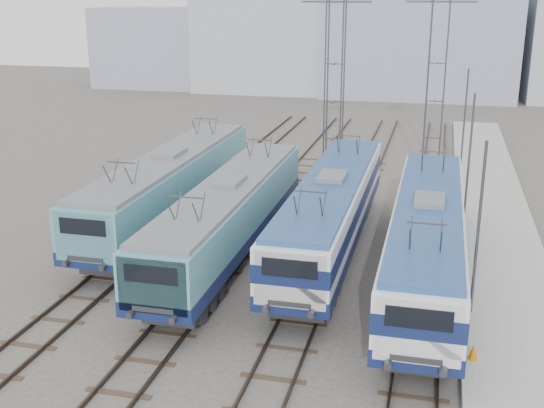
{
  "coord_description": "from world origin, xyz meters",
  "views": [
    {
      "loc": [
        6.91,
        -22.87,
        12.09
      ],
      "look_at": [
        -0.51,
        7.0,
        2.42
      ],
      "focal_mm": 45.0,
      "sensor_mm": 36.0,
      "label": 1
    }
  ],
  "objects_px": {
    "mast_front": "(478,233)",
    "safety_cone": "(473,352)",
    "locomotive_far_right": "(427,236)",
    "catenary_tower_east": "(436,76)",
    "locomotive_far_left": "(170,183)",
    "catenary_tower_west": "(335,77)",
    "mast_rear": "(464,119)",
    "locomotive_center_right": "(331,208)",
    "locomotive_center_left": "(228,214)",
    "mast_mid": "(469,159)"
  },
  "relations": [
    {
      "from": "locomotive_far_left",
      "to": "locomotive_center_left",
      "type": "bearing_deg",
      "value": -41.23
    },
    {
      "from": "locomotive_far_left",
      "to": "mast_rear",
      "type": "bearing_deg",
      "value": 46.98
    },
    {
      "from": "locomotive_center_left",
      "to": "catenary_tower_west",
      "type": "relative_size",
      "value": 1.49
    },
    {
      "from": "mast_front",
      "to": "mast_mid",
      "type": "xyz_separation_m",
      "value": [
        0.0,
        12.0,
        0.0
      ]
    },
    {
      "from": "locomotive_far_left",
      "to": "catenary_tower_east",
      "type": "bearing_deg",
      "value": 47.48
    },
    {
      "from": "locomotive_far_right",
      "to": "catenary_tower_east",
      "type": "xyz_separation_m",
      "value": [
        -0.25,
        19.42,
        4.32
      ]
    },
    {
      "from": "mast_front",
      "to": "locomotive_far_right",
      "type": "bearing_deg",
      "value": 125.64
    },
    {
      "from": "locomotive_center_left",
      "to": "locomotive_center_right",
      "type": "distance_m",
      "value": 4.83
    },
    {
      "from": "catenary_tower_east",
      "to": "mast_mid",
      "type": "distance_m",
      "value": 10.69
    },
    {
      "from": "catenary_tower_west",
      "to": "mast_mid",
      "type": "xyz_separation_m",
      "value": [
        8.6,
        -8.0,
        -3.14
      ]
    },
    {
      "from": "mast_front",
      "to": "mast_rear",
      "type": "xyz_separation_m",
      "value": [
        0.0,
        24.0,
        0.0
      ]
    },
    {
      "from": "locomotive_center_left",
      "to": "locomotive_center_right",
      "type": "height_order",
      "value": "locomotive_center_right"
    },
    {
      "from": "mast_rear",
      "to": "safety_cone",
      "type": "relative_size",
      "value": 12.46
    },
    {
      "from": "catenary_tower_west",
      "to": "catenary_tower_east",
      "type": "xyz_separation_m",
      "value": [
        6.5,
        2.0,
        0.0
      ]
    },
    {
      "from": "mast_rear",
      "to": "mast_front",
      "type": "bearing_deg",
      "value": -90.0
    },
    {
      "from": "mast_rear",
      "to": "catenary_tower_west",
      "type": "bearing_deg",
      "value": -155.06
    },
    {
      "from": "mast_mid",
      "to": "safety_cone",
      "type": "xyz_separation_m",
      "value": [
        -0.04,
        -15.66,
        -2.92
      ]
    },
    {
      "from": "catenary_tower_east",
      "to": "mast_rear",
      "type": "relative_size",
      "value": 1.71
    },
    {
      "from": "catenary_tower_east",
      "to": "locomotive_far_left",
      "type": "bearing_deg",
      "value": -132.52
    },
    {
      "from": "catenary_tower_west",
      "to": "safety_cone",
      "type": "xyz_separation_m",
      "value": [
        8.56,
        -23.66,
        -6.06
      ]
    },
    {
      "from": "locomotive_center_left",
      "to": "mast_front",
      "type": "bearing_deg",
      "value": -18.37
    },
    {
      "from": "catenary_tower_west",
      "to": "mast_rear",
      "type": "xyz_separation_m",
      "value": [
        8.6,
        4.0,
        -3.14
      ]
    },
    {
      "from": "catenary_tower_east",
      "to": "mast_rear",
      "type": "bearing_deg",
      "value": 43.6
    },
    {
      "from": "locomotive_far_right",
      "to": "catenary_tower_east",
      "type": "distance_m",
      "value": 19.9
    },
    {
      "from": "mast_mid",
      "to": "safety_cone",
      "type": "distance_m",
      "value": 15.93
    },
    {
      "from": "mast_front",
      "to": "safety_cone",
      "type": "bearing_deg",
      "value": -90.56
    },
    {
      "from": "locomotive_far_right",
      "to": "safety_cone",
      "type": "xyz_separation_m",
      "value": [
        1.81,
        -6.24,
        -1.75
      ]
    },
    {
      "from": "locomotive_far_left",
      "to": "mast_front",
      "type": "relative_size",
      "value": 2.67
    },
    {
      "from": "locomotive_far_right",
      "to": "safety_cone",
      "type": "bearing_deg",
      "value": -73.79
    },
    {
      "from": "locomotive_far_left",
      "to": "locomotive_center_right",
      "type": "bearing_deg",
      "value": -13.73
    },
    {
      "from": "mast_front",
      "to": "safety_cone",
      "type": "height_order",
      "value": "mast_front"
    },
    {
      "from": "mast_front",
      "to": "locomotive_center_left",
      "type": "bearing_deg",
      "value": 161.63
    },
    {
      "from": "safety_cone",
      "to": "locomotive_center_right",
      "type": "bearing_deg",
      "value": 125.02
    },
    {
      "from": "catenary_tower_east",
      "to": "safety_cone",
      "type": "relative_size",
      "value": 21.36
    },
    {
      "from": "locomotive_center_left",
      "to": "catenary_tower_west",
      "type": "bearing_deg",
      "value": 82.19
    },
    {
      "from": "locomotive_center_left",
      "to": "mast_front",
      "type": "distance_m",
      "value": 11.5
    },
    {
      "from": "locomotive_center_right",
      "to": "catenary_tower_west",
      "type": "distance_m",
      "value": 15.44
    },
    {
      "from": "mast_mid",
      "to": "catenary_tower_west",
      "type": "bearing_deg",
      "value": 137.07
    },
    {
      "from": "mast_mid",
      "to": "safety_cone",
      "type": "height_order",
      "value": "mast_mid"
    },
    {
      "from": "mast_front",
      "to": "safety_cone",
      "type": "xyz_separation_m",
      "value": [
        -0.04,
        -3.66,
        -2.92
      ]
    },
    {
      "from": "locomotive_far_right",
      "to": "mast_rear",
      "type": "distance_m",
      "value": 21.53
    },
    {
      "from": "locomotive_far_right",
      "to": "catenary_tower_east",
      "type": "bearing_deg",
      "value": 90.74
    },
    {
      "from": "locomotive_far_left",
      "to": "mast_front",
      "type": "distance_m",
      "value": 17.15
    },
    {
      "from": "locomotive_far_left",
      "to": "catenary_tower_east",
      "type": "relative_size",
      "value": 1.56
    },
    {
      "from": "catenary_tower_west",
      "to": "mast_mid",
      "type": "height_order",
      "value": "catenary_tower_west"
    },
    {
      "from": "locomotive_far_left",
      "to": "mast_front",
      "type": "xyz_separation_m",
      "value": [
        15.35,
        -7.55,
        1.17
      ]
    },
    {
      "from": "locomotive_center_right",
      "to": "catenary_tower_east",
      "type": "relative_size",
      "value": 1.52
    },
    {
      "from": "catenary_tower_east",
      "to": "mast_front",
      "type": "xyz_separation_m",
      "value": [
        2.1,
        -22.0,
        -3.14
      ]
    },
    {
      "from": "locomotive_far_right",
      "to": "safety_cone",
      "type": "relative_size",
      "value": 32.47
    },
    {
      "from": "locomotive_center_left",
      "to": "mast_rear",
      "type": "relative_size",
      "value": 2.55
    }
  ]
}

